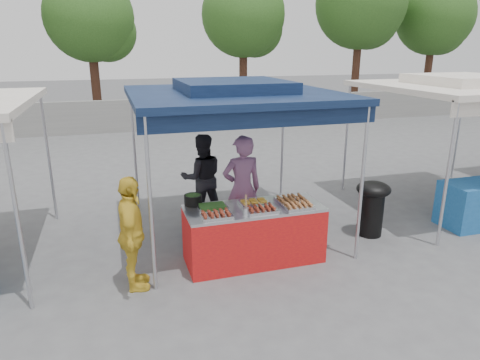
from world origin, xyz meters
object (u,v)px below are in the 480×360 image
object	(u,v)px
wok_burner	(372,204)
helper_man	(202,178)
cooking_pot	(193,200)
vendor_woman	(242,189)
customer_person	(132,234)
vendor_table	(254,234)

from	to	relation	value
wok_burner	helper_man	bearing A→B (deg)	151.13
cooking_pot	helper_man	distance (m)	1.53
vendor_woman	customer_person	world-z (taller)	vendor_woman
wok_burner	customer_person	world-z (taller)	customer_person
cooking_pot	vendor_woman	world-z (taller)	vendor_woman
cooking_pot	customer_person	distance (m)	1.12
vendor_table	customer_person	distance (m)	1.80
vendor_table	vendor_woman	size ratio (longest dim) A/B	1.13
vendor_woman	helper_man	size ratio (longest dim) A/B	1.10
helper_man	customer_person	bearing A→B (deg)	59.40
wok_burner	customer_person	bearing A→B (deg)	-170.32
customer_person	helper_man	bearing A→B (deg)	-29.44
helper_man	customer_person	world-z (taller)	helper_man
vendor_table	customer_person	bearing A→B (deg)	-170.93
vendor_table	helper_man	bearing A→B (deg)	102.07
vendor_woman	customer_person	xyz separation A→B (m)	(-1.79, -1.00, -0.11)
cooking_pot	customer_person	xyz separation A→B (m)	(-0.92, -0.62, -0.16)
vendor_table	cooking_pot	bearing A→B (deg)	157.61
vendor_woman	wok_burner	bearing A→B (deg)	167.34
vendor_woman	customer_person	bearing A→B (deg)	28.22
vendor_table	helper_man	distance (m)	1.87
cooking_pot	customer_person	world-z (taller)	customer_person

